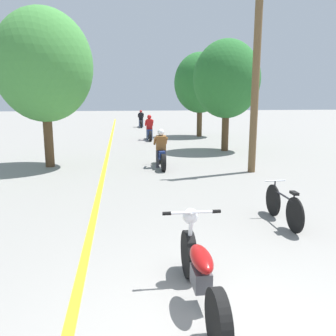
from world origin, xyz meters
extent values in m
cube|color=yellow|center=(-1.70, 12.70, 0.00)|extent=(0.14, 48.00, 0.01)
cylinder|color=brown|center=(3.21, 8.11, 3.47)|extent=(0.24, 0.24, 6.93)
cylinder|color=#513A23|center=(3.67, 12.83, 1.14)|extent=(0.32, 0.32, 2.28)
ellipsoid|color=#286B2D|center=(3.67, 12.83, 3.24)|extent=(3.03, 2.73, 3.48)
cylinder|color=#513A23|center=(3.79, 18.86, 1.14)|extent=(0.32, 0.32, 2.29)
ellipsoid|color=#286B2D|center=(3.79, 18.86, 3.30)|extent=(3.18, 2.86, 3.66)
cylinder|color=#513A23|center=(-3.65, 9.92, 1.23)|extent=(0.32, 0.32, 2.46)
ellipsoid|color=#42893D|center=(-3.65, 9.92, 3.52)|extent=(3.33, 3.00, 3.83)
cylinder|color=black|center=(-0.19, 1.47, 0.33)|extent=(0.12, 0.66, 0.66)
cylinder|color=black|center=(-0.19, -0.07, 0.33)|extent=(0.12, 0.66, 0.66)
ellipsoid|color=maroon|center=(-0.19, 0.70, 0.63)|extent=(0.24, 0.69, 0.20)
cube|color=#4C4C51|center=(-0.19, 0.70, 0.38)|extent=(0.20, 0.36, 0.24)
cylinder|color=silver|center=(-0.19, 1.38, 0.66)|extent=(0.06, 0.23, 0.68)
cylinder|color=silver|center=(-0.19, 1.29, 0.99)|extent=(0.66, 0.04, 0.04)
cylinder|color=black|center=(-0.52, 1.29, 0.99)|extent=(0.11, 0.05, 0.05)
cylinder|color=black|center=(0.14, 1.29, 0.99)|extent=(0.11, 0.05, 0.05)
sphere|color=silver|center=(-0.19, 1.38, 0.91)|extent=(0.21, 0.21, 0.21)
cylinder|color=black|center=(0.30, 10.01, 0.30)|extent=(0.12, 0.59, 0.59)
cylinder|color=black|center=(0.30, 8.58, 0.30)|extent=(0.12, 0.59, 0.59)
cube|color=navy|center=(0.30, 9.30, 0.48)|extent=(0.20, 0.92, 0.28)
cylinder|color=silver|center=(0.30, 9.91, 0.94)|extent=(0.50, 0.03, 0.03)
cylinder|color=#38383D|center=(0.17, 9.25, 0.31)|extent=(0.11, 0.11, 0.62)
cylinder|color=#38383D|center=(0.43, 9.25, 0.31)|extent=(0.11, 0.11, 0.62)
cube|color=brown|center=(0.30, 9.28, 0.87)|extent=(0.34, 0.27, 0.54)
cylinder|color=brown|center=(0.10, 9.44, 0.93)|extent=(0.08, 0.42, 0.33)
cylinder|color=brown|center=(0.50, 9.44, 0.93)|extent=(0.08, 0.42, 0.33)
sphere|color=white|center=(0.30, 9.32, 1.25)|extent=(0.23, 0.23, 0.23)
cylinder|color=black|center=(0.53, 18.09, 0.30)|extent=(0.12, 0.59, 0.59)
cylinder|color=black|center=(0.53, 16.72, 0.30)|extent=(0.12, 0.59, 0.59)
cube|color=navy|center=(0.53, 17.41, 0.48)|extent=(0.20, 0.87, 0.28)
cylinder|color=silver|center=(0.53, 17.99, 0.94)|extent=(0.50, 0.03, 0.03)
cylinder|color=slate|center=(0.40, 17.36, 0.31)|extent=(0.11, 0.11, 0.62)
cylinder|color=slate|center=(0.66, 17.36, 0.31)|extent=(0.11, 0.11, 0.62)
cube|color=red|center=(0.53, 17.39, 0.91)|extent=(0.34, 0.28, 0.61)
cylinder|color=red|center=(0.33, 17.55, 0.97)|extent=(0.08, 0.48, 0.37)
cylinder|color=red|center=(0.73, 17.55, 0.97)|extent=(0.08, 0.48, 0.37)
sphere|color=#B21919|center=(0.53, 17.43, 1.32)|extent=(0.25, 0.25, 0.25)
cylinder|color=black|center=(0.54, 26.86, 0.29)|extent=(0.12, 0.59, 0.59)
cylinder|color=black|center=(0.54, 25.44, 0.29)|extent=(0.12, 0.59, 0.59)
cube|color=black|center=(0.54, 26.15, 0.47)|extent=(0.20, 0.91, 0.28)
cylinder|color=silver|center=(0.54, 26.76, 0.94)|extent=(0.50, 0.03, 0.03)
cylinder|color=slate|center=(0.41, 26.10, 0.31)|extent=(0.11, 0.11, 0.61)
cylinder|color=slate|center=(0.67, 26.10, 0.31)|extent=(0.11, 0.11, 0.61)
cube|color=black|center=(0.54, 26.13, 0.89)|extent=(0.34, 0.27, 0.57)
cylinder|color=black|center=(0.34, 26.29, 0.94)|extent=(0.08, 0.45, 0.35)
cylinder|color=black|center=(0.74, 26.29, 0.94)|extent=(0.08, 0.45, 0.35)
sphere|color=#B21919|center=(0.54, 26.17, 1.27)|extent=(0.22, 0.22, 0.22)
cylinder|color=black|center=(2.06, 3.78, 0.33)|extent=(0.04, 0.67, 0.67)
cylinder|color=black|center=(2.06, 2.81, 0.33)|extent=(0.04, 0.67, 0.67)
cylinder|color=black|center=(2.06, 3.30, 0.57)|extent=(0.04, 0.77, 0.04)
cylinder|color=black|center=(2.06, 2.89, 0.53)|extent=(0.03, 0.03, 0.40)
cube|color=black|center=(2.06, 2.89, 0.74)|extent=(0.10, 0.20, 0.05)
cylinder|color=black|center=(2.06, 3.73, 0.55)|extent=(0.03, 0.03, 0.43)
cylinder|color=silver|center=(2.06, 3.73, 0.77)|extent=(0.44, 0.03, 0.03)
camera|label=1|loc=(-1.08, -3.07, 2.49)|focal=38.00mm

